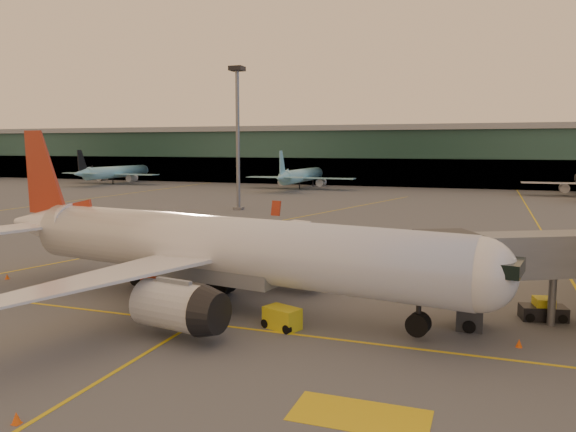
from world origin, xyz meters
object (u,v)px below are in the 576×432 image
(gpu_cart, at_px, (282,318))
(pushback_tug, at_px, (543,311))
(main_airplane, at_px, (210,249))
(catering_truck, at_px, (156,255))

(gpu_cart, distance_m, pushback_tug, 17.68)
(main_airplane, xyz_separation_m, catering_truck, (-7.55, 4.56, -1.83))
(catering_truck, relative_size, gpu_cart, 2.13)
(pushback_tug, bearing_deg, main_airplane, 179.26)
(main_airplane, height_order, gpu_cart, main_airplane)
(main_airplane, height_order, catering_truck, main_airplane)
(pushback_tug, bearing_deg, catering_truck, 167.91)
(main_airplane, relative_size, gpu_cart, 15.81)
(catering_truck, xyz_separation_m, pushback_tug, (30.21, -0.06, -1.77))
(main_airplane, height_order, pushback_tug, main_airplane)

